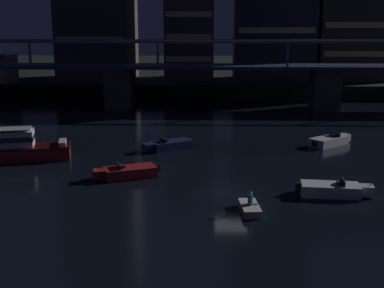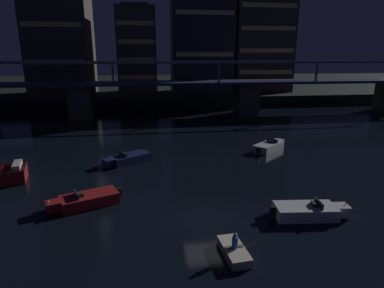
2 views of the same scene
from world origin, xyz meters
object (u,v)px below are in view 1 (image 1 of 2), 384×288
Objects in this scene: dinghy_with_paddler at (250,208)px; speedboat_mid_left at (127,172)px; speedboat_near_center at (169,145)px; cabin_cruiser_near_left at (18,148)px; speedboat_near_right at (333,190)px; tower_west_tall at (190,25)px; tower_east_tall at (355,10)px; speedboat_mid_right at (330,141)px; river_bridge at (222,78)px.

speedboat_mid_left is at bearing 140.64° from dinghy_with_paddler.
cabin_cruiser_near_left is at bearing -161.21° from speedboat_near_center.
tower_west_tall is at bearing 101.79° from speedboat_near_right.
speedboat_mid_right is (-12.91, -42.24, -13.38)m from tower_east_tall.
speedboat_mid_left is (-7.92, -34.09, -3.84)m from river_bridge.
dinghy_with_paddler is at bearing -150.04° from speedboat_near_right.
tower_east_tall is 46.15m from speedboat_mid_right.
speedboat_near_center is at bearing -90.34° from tower_west_tall.
dinghy_with_paddler is (0.88, -41.31, -3.98)m from river_bridge.
speedboat_mid_left is (-30.90, -53.82, -13.38)m from tower_east_tall.
speedboat_near_right is 1.03× the size of speedboat_mid_left.
river_bridge is 33.96× the size of dinghy_with_paddler.
speedboat_mid_right is at bearing -70.10° from tower_west_tall.
river_bridge is 18.06× the size of speedboat_mid_left.
cabin_cruiser_near_left is (-41.07, -48.89, -12.75)m from tower_east_tall.
dinghy_with_paddler reaches higher than speedboat_mid_left.
cabin_cruiser_near_left reaches higher than speedboat_near_center.
dinghy_with_paddler reaches higher than speedboat_near_center.
dinghy_with_paddler is at bearing -109.90° from tower_east_tall.
speedboat_mid_left is at bearing -92.95° from tower_west_tall.
tower_west_tall is (-5.15, 19.54, 7.15)m from river_bridge.
speedboat_near_center is 17.62m from dinghy_with_paddler.
tower_west_tall is at bearing 104.78° from river_bridge.
speedboat_mid_left is at bearing -147.21° from speedboat_mid_right.
speedboat_mid_right is at bearing 78.13° from speedboat_near_right.
speedboat_near_right is at bearing -101.87° from speedboat_mid_right.
cabin_cruiser_near_left is 1.79× the size of speedboat_near_right.
tower_west_tall is 28.23m from tower_east_tall.
river_bridge is 38.68m from speedboat_near_right.
river_bridge reaches higher than dinghy_with_paddler.
speedboat_near_center and speedboat_mid_right have the same top height.
river_bridge reaches higher than cabin_cruiser_near_left.
tower_east_tall reaches higher than cabin_cruiser_near_left.
cabin_cruiser_near_left is at bearing -130.03° from tower_east_tall.
speedboat_mid_left is at bearing -103.08° from river_bridge.
dinghy_with_paddler is (8.80, -7.22, -0.14)m from speedboat_mid_left.
tower_west_tall is at bearing 89.66° from speedboat_near_center.
river_bridge is at bearing 114.10° from speedboat_mid_right.
speedboat_mid_left is at bearing -25.88° from cabin_cruiser_near_left.
speedboat_near_right is (-16.15, -57.61, -13.38)m from tower_east_tall.
speedboat_near_right is (6.83, -37.87, -3.84)m from river_bridge.
tower_west_tall reaches higher than cabin_cruiser_near_left.
speedboat_mid_left and speedboat_mid_right have the same top height.
speedboat_near_center and speedboat_mid_left have the same top height.
river_bridge is 17.45× the size of speedboat_near_right.
speedboat_mid_left is at bearing -119.86° from tower_east_tall.
speedboat_near_right is at bearing -46.78° from speedboat_near_center.
speedboat_mid_right is at bearing 32.79° from speedboat_mid_left.
speedboat_near_right is at bearing -79.77° from river_bridge.
speedboat_near_center is at bearing 110.92° from dinghy_with_paddler.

